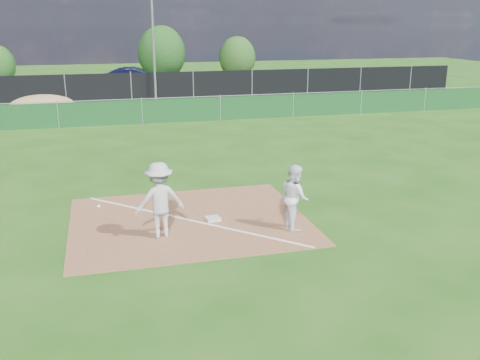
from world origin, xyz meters
name	(u,v)px	position (x,y,z in m)	size (l,w,h in m)	color
ground	(153,145)	(0.00, 10.00, 0.00)	(90.00, 90.00, 0.00)	#1F4C10
infield_dirt	(189,220)	(0.00, 1.00, 0.01)	(6.00, 5.00, 0.02)	brown
foul_line	(189,220)	(0.00, 1.00, 0.03)	(0.08, 7.00, 0.01)	white
green_fence	(142,112)	(0.00, 15.00, 0.60)	(44.00, 0.05, 1.20)	#103B18
dirt_mound	(42,106)	(-5.00, 18.50, 0.58)	(3.38, 2.60, 1.17)	#9F7E4D
black_fence	(131,87)	(0.00, 23.00, 0.90)	(46.00, 0.04, 1.80)	black
parking_lot	(127,92)	(0.00, 28.00, 0.01)	(46.00, 9.00, 0.01)	black
light_pole	(153,37)	(1.50, 22.70, 4.00)	(0.16, 0.16, 8.00)	slate
first_base	(213,219)	(0.60, 0.85, 0.06)	(0.35, 0.35, 0.07)	silver
play_at_first	(160,200)	(-0.83, 0.12, 0.93)	(2.06, 0.81, 1.82)	silver
runner	(295,197)	(2.47, -0.14, 0.81)	(0.79, 0.62, 1.63)	white
car_left	(68,84)	(-4.03, 27.46, 0.69)	(1.62, 4.02, 1.37)	#939499
car_mid	(136,79)	(0.66, 28.26, 0.85)	(1.78, 5.09, 1.68)	black
car_right	(211,82)	(6.05, 27.23, 0.61)	(1.68, 4.12, 1.20)	black
tree_mid	(162,53)	(3.25, 33.53, 2.37)	(3.89, 3.89, 4.61)	#382316
tree_right	(237,58)	(9.72, 33.63, 1.90)	(3.11, 3.11, 3.69)	#382316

